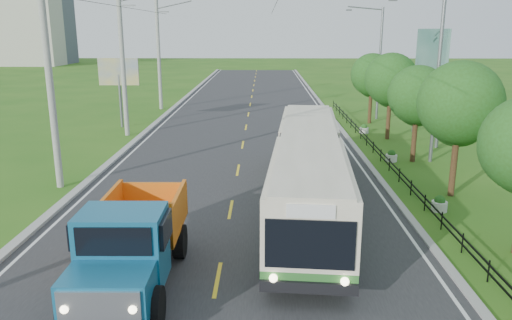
{
  "coord_description": "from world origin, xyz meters",
  "views": [
    {
      "loc": [
        1.36,
        -13.46,
        7.23
      ],
      "look_at": [
        1.04,
        6.91,
        1.9
      ],
      "focal_mm": 35.0,
      "sensor_mm": 36.0,
      "label": 1
    }
  ],
  "objects_px": {
    "planter_near": "(439,204)",
    "planter_mid": "(391,156)",
    "pole_far": "(159,54)",
    "tree_back": "(372,77)",
    "streetlight_far": "(378,59)",
    "pole_mid": "(123,62)",
    "billboard_right": "(431,59)",
    "tree_fifth": "(391,82)",
    "planter_far": "(364,129)",
    "dump_truck": "(131,238)",
    "pole_near": "(50,79)",
    "tree_fourth": "(418,98)",
    "billboard_left": "(119,76)",
    "bus": "(308,165)",
    "tree_third": "(460,107)"
  },
  "relations": [
    {
      "from": "planter_mid",
      "to": "billboard_right",
      "type": "bearing_deg",
      "value": 58.34
    },
    {
      "from": "pole_far",
      "to": "tree_fifth",
      "type": "relative_size",
      "value": 1.72
    },
    {
      "from": "planter_far",
      "to": "planter_near",
      "type": "bearing_deg",
      "value": -90.0
    },
    {
      "from": "planter_near",
      "to": "billboard_right",
      "type": "xyz_separation_m",
      "value": [
        3.7,
        14.0,
        5.06
      ]
    },
    {
      "from": "pole_mid",
      "to": "billboard_right",
      "type": "distance_m",
      "value": 20.59
    },
    {
      "from": "planter_far",
      "to": "billboard_right",
      "type": "distance_m",
      "value": 6.58
    },
    {
      "from": "planter_far",
      "to": "bus",
      "type": "xyz_separation_m",
      "value": [
        -5.4,
        -15.75,
        1.57
      ]
    },
    {
      "from": "planter_far",
      "to": "billboard_left",
      "type": "distance_m",
      "value": 18.56
    },
    {
      "from": "streetlight_far",
      "to": "pole_far",
      "type": "bearing_deg",
      "value": 165.19
    },
    {
      "from": "bus",
      "to": "tree_fifth",
      "type": "bearing_deg",
      "value": 69.03
    },
    {
      "from": "tree_fifth",
      "to": "streetlight_far",
      "type": "distance_m",
      "value": 7.97
    },
    {
      "from": "tree_third",
      "to": "planter_mid",
      "type": "bearing_deg",
      "value": 102.1
    },
    {
      "from": "billboard_left",
      "to": "dump_truck",
      "type": "relative_size",
      "value": 0.83
    },
    {
      "from": "tree_fourth",
      "to": "planter_far",
      "type": "relative_size",
      "value": 8.06
    },
    {
      "from": "tree_fourth",
      "to": "tree_back",
      "type": "relative_size",
      "value": 0.98
    },
    {
      "from": "streetlight_far",
      "to": "bus",
      "type": "relative_size",
      "value": 0.56
    },
    {
      "from": "pole_mid",
      "to": "pole_far",
      "type": "xyz_separation_m",
      "value": [
        0.0,
        12.0,
        0.0
      ]
    },
    {
      "from": "tree_fourth",
      "to": "pole_near",
      "type": "bearing_deg",
      "value": -164.16
    },
    {
      "from": "tree_fifth",
      "to": "planter_near",
      "type": "relative_size",
      "value": 8.66
    },
    {
      "from": "tree_back",
      "to": "streetlight_far",
      "type": "bearing_deg",
      "value": 67.08
    },
    {
      "from": "tree_fifth",
      "to": "planter_far",
      "type": "bearing_deg",
      "value": 124.05
    },
    {
      "from": "tree_fifth",
      "to": "planter_near",
      "type": "xyz_separation_m",
      "value": [
        -1.26,
        -14.14,
        -3.57
      ]
    },
    {
      "from": "streetlight_far",
      "to": "planter_far",
      "type": "xyz_separation_m",
      "value": [
        -2.04,
        -6.0,
        -4.62
      ]
    },
    {
      "from": "tree_back",
      "to": "planter_mid",
      "type": "height_order",
      "value": "tree_back"
    },
    {
      "from": "pole_far",
      "to": "planter_near",
      "type": "bearing_deg",
      "value": -58.01
    },
    {
      "from": "tree_fifth",
      "to": "planter_mid",
      "type": "height_order",
      "value": "tree_fifth"
    },
    {
      "from": "tree_third",
      "to": "tree_fourth",
      "type": "height_order",
      "value": "tree_third"
    },
    {
      "from": "tree_fourth",
      "to": "billboard_left",
      "type": "relative_size",
      "value": 1.04
    },
    {
      "from": "tree_fourth",
      "to": "tree_fifth",
      "type": "distance_m",
      "value": 6.01
    },
    {
      "from": "planter_far",
      "to": "dump_truck",
      "type": "distance_m",
      "value": 24.94
    },
    {
      "from": "pole_mid",
      "to": "tree_fourth",
      "type": "height_order",
      "value": "pole_mid"
    },
    {
      "from": "planter_far",
      "to": "dump_truck",
      "type": "relative_size",
      "value": 0.11
    },
    {
      "from": "tree_fourth",
      "to": "bus",
      "type": "bearing_deg",
      "value": -130.16
    },
    {
      "from": "pole_near",
      "to": "planter_far",
      "type": "xyz_separation_m",
      "value": [
        16.86,
        13.0,
        -4.81
      ]
    },
    {
      "from": "planter_far",
      "to": "billboard_right",
      "type": "relative_size",
      "value": 0.09
    },
    {
      "from": "dump_truck",
      "to": "tree_fifth",
      "type": "bearing_deg",
      "value": 58.45
    },
    {
      "from": "pole_mid",
      "to": "streetlight_far",
      "type": "height_order",
      "value": "pole_mid"
    },
    {
      "from": "billboard_right",
      "to": "tree_fourth",
      "type": "bearing_deg",
      "value": -112.64
    },
    {
      "from": "pole_near",
      "to": "tree_fifth",
      "type": "relative_size",
      "value": 1.72
    },
    {
      "from": "tree_fourth",
      "to": "dump_truck",
      "type": "bearing_deg",
      "value": -130.2
    },
    {
      "from": "pole_near",
      "to": "billboard_left",
      "type": "height_order",
      "value": "pole_near"
    },
    {
      "from": "billboard_left",
      "to": "billboard_right",
      "type": "distance_m",
      "value": 22.21
    },
    {
      "from": "pole_far",
      "to": "tree_back",
      "type": "xyz_separation_m",
      "value": [
        18.12,
        -6.86,
        -1.44
      ]
    },
    {
      "from": "planter_near",
      "to": "planter_mid",
      "type": "bearing_deg",
      "value": 90.0
    },
    {
      "from": "pole_near",
      "to": "streetlight_far",
      "type": "height_order",
      "value": "pole_near"
    },
    {
      "from": "tree_third",
      "to": "planter_near",
      "type": "bearing_deg",
      "value": -120.41
    },
    {
      "from": "pole_mid",
      "to": "bus",
      "type": "bearing_deg",
      "value": -52.16
    },
    {
      "from": "tree_back",
      "to": "planter_far",
      "type": "xyz_separation_m",
      "value": [
        -1.26,
        -4.14,
        -3.37
      ]
    },
    {
      "from": "streetlight_far",
      "to": "billboard_right",
      "type": "bearing_deg",
      "value": -78.29
    },
    {
      "from": "pole_mid",
      "to": "planter_far",
      "type": "distance_m",
      "value": 17.56
    }
  ]
}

